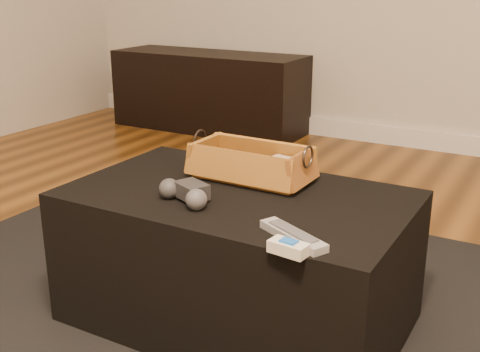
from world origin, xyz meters
The scene contains 10 objects.
baseboard centered at (0.00, 2.73, 0.06)m, with size 5.00×0.04×0.12m, color white.
media_cabinet centered at (-1.38, 2.51, 0.27)m, with size 1.37×0.45×0.54m, color black.
area_rug centered at (0.05, 0.36, 0.01)m, with size 2.60×2.00×0.01m, color black.
ottoman centered at (0.05, 0.41, 0.22)m, with size 1.00×0.60×0.42m, color black.
tv_remote centered at (0.01, 0.53, 0.46)m, with size 0.20×0.05×0.02m, color black.
cloth_bundle centered at (0.13, 0.57, 0.47)m, with size 0.11×0.07×0.06m, color #CAAB8C.
wicker_basket centered at (0.03, 0.54, 0.48)m, with size 0.39×0.21×0.14m.
game_controller centered at (-0.03, 0.27, 0.46)m, with size 0.19×0.14×0.06m.
silver_remote centered at (0.34, 0.19, 0.44)m, with size 0.21×0.14×0.02m.
cream_gadget centered at (0.36, 0.11, 0.45)m, with size 0.10×0.06×0.03m.
Camera 1 is at (0.88, -1.03, 1.04)m, focal length 45.00 mm.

